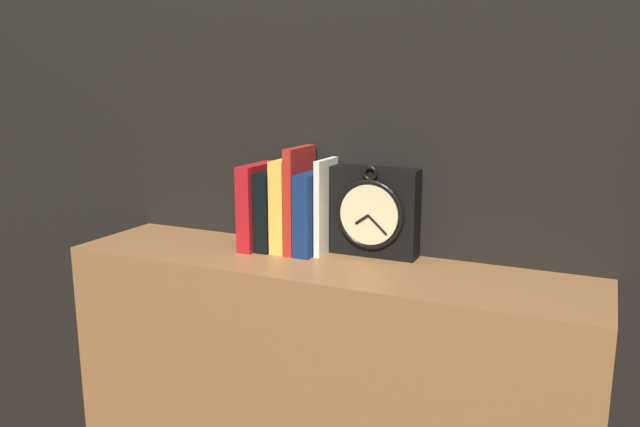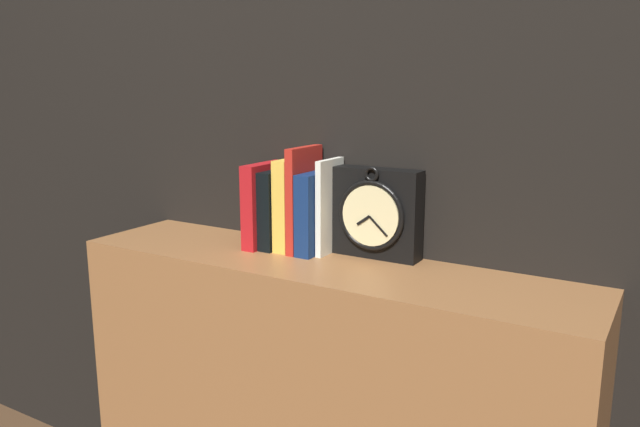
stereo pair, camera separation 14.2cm
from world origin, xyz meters
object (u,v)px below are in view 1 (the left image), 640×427
Objects in this scene: book_slot0_red at (258,206)px; book_slot3_red at (300,200)px; book_slot4_navy at (312,213)px; book_slot1_black at (273,209)px; book_slot5_white at (326,206)px; book_slot2_yellow at (288,205)px; clock at (374,212)px.

book_slot3_red is at bearing 4.54° from book_slot0_red.
book_slot0_red reaches higher than book_slot4_navy.
book_slot0_red is at bearing -168.35° from book_slot1_black.
book_slot5_white is at bearing 11.20° from book_slot3_red.
book_slot1_black is at bearing -179.55° from book_slot4_navy.
book_slot3_red is 0.05m from book_slot4_navy.
book_slot0_red is at bearing -171.61° from book_slot2_yellow.
book_slot1_black is (0.04, 0.01, -0.01)m from book_slot0_red.
clock reaches higher than book_slot4_navy.
book_slot2_yellow is 0.10m from book_slot5_white.
book_slot4_navy is (-0.14, -0.04, -0.01)m from clock.
book_slot0_red is 0.04m from book_slot1_black.
book_slot1_black is (-0.25, -0.04, -0.01)m from clock.
book_slot2_yellow is at bearing 8.39° from book_slot0_red.
clock is 0.15m from book_slot4_navy.
book_slot5_white is (-0.11, -0.02, 0.01)m from clock.
book_slot5_white is at bearing 5.90° from book_slot2_yellow.
book_slot1_black is 0.04m from book_slot2_yellow.
book_slot2_yellow is at bearing 175.74° from book_slot3_red.
book_slot5_white is at bearing 7.00° from book_slot0_red.
clock is 0.26m from book_slot1_black.
book_slot0_red is 0.15m from book_slot4_navy.
book_slot4_navy is at bearing 0.45° from book_slot1_black.
book_slot3_red is at bearing 179.52° from book_slot4_navy.
clock reaches higher than book_slot0_red.
book_slot0_red is 0.11m from book_slot3_red.
book_slot2_yellow reaches higher than book_slot0_red.
book_slot3_red is at bearing -168.80° from book_slot5_white.
book_slot1_black is 0.76× the size of book_slot3_red.
book_slot2_yellow is 0.88× the size of book_slot3_red.
book_slot3_red reaches higher than clock.
book_slot1_black is 0.85× the size of book_slot5_white.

